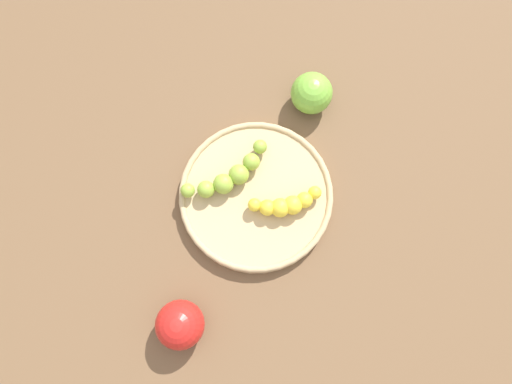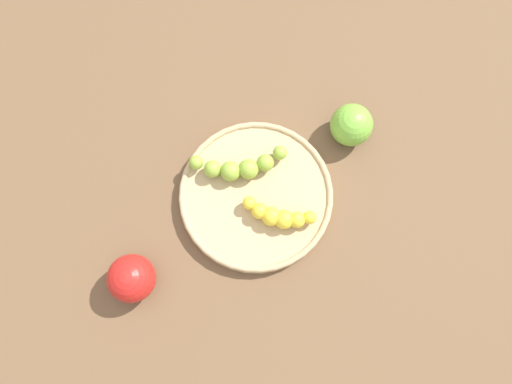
% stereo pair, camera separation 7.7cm
% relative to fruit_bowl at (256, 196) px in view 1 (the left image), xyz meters
% --- Properties ---
extents(ground_plane, '(2.40, 2.40, 0.00)m').
position_rel_fruit_bowl_xyz_m(ground_plane, '(0.00, 0.00, -0.01)').
color(ground_plane, brown).
extents(fruit_bowl, '(0.24, 0.24, 0.02)m').
position_rel_fruit_bowl_xyz_m(fruit_bowl, '(0.00, 0.00, 0.00)').
color(fruit_bowl, tan).
rests_on(fruit_bowl, ground_plane).
extents(banana_green, '(0.07, 0.15, 0.03)m').
position_rel_fruit_bowl_xyz_m(banana_green, '(-0.04, -0.03, 0.02)').
color(banana_green, '#8CAD38').
rests_on(banana_green, fruit_bowl).
extents(banana_yellow, '(0.04, 0.11, 0.03)m').
position_rel_fruit_bowl_xyz_m(banana_yellow, '(0.03, 0.04, 0.02)').
color(banana_yellow, yellow).
rests_on(banana_yellow, fruit_bowl).
extents(apple_green, '(0.07, 0.07, 0.07)m').
position_rel_fruit_bowl_xyz_m(apple_green, '(-0.13, 0.14, 0.02)').
color(apple_green, '#72B238').
rests_on(apple_green, ground_plane).
extents(apple_red, '(0.07, 0.07, 0.07)m').
position_rel_fruit_bowl_xyz_m(apple_red, '(0.15, -0.16, 0.02)').
color(apple_red, red).
rests_on(apple_red, ground_plane).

